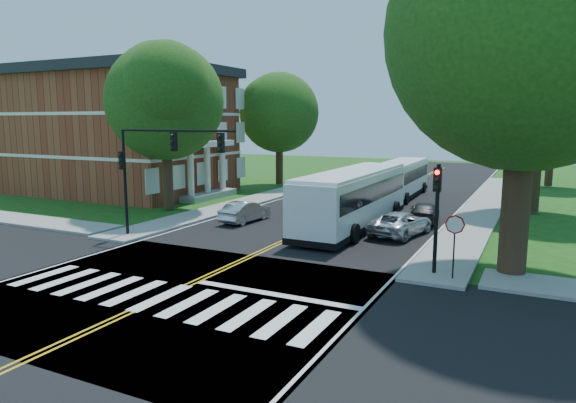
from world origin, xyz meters
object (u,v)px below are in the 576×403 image
Objects in this scene: signal_nw at (157,157)px; hatchback at (245,211)px; bus_lead at (354,197)px; suv at (400,223)px; signal_ne at (437,204)px; dark_sedan at (425,212)px; bus_follow at (400,179)px.

signal_nw is 1.81× the size of hatchback.
bus_lead is 2.77× the size of suv.
bus_lead is at bearing 128.24° from signal_ne.
suv is at bearing 114.25° from signal_ne.
signal_nw is 16.42m from dark_sedan.
signal_ne is 7.92m from suv.
signal_ne is at bearing 124.84° from suv.
signal_ne is 21.98m from bus_follow.
signal_ne reaches higher than bus_lead.
bus_lead is 3.35m from suv.
suv is at bearing 102.80° from bus_follow.
hatchback is (-12.69, 6.33, -2.30)m from signal_ne.
dark_sedan is at bearing -84.98° from suv.
dark_sedan is (0.42, 4.33, -0.04)m from suv.
signal_nw is 1.62× the size of signal_ne.
bus_follow is (-0.52, 13.11, -0.22)m from bus_lead.
dark_sedan is at bearing 103.47° from signal_ne.
dark_sedan is (3.45, 3.44, -1.16)m from bus_lead.
suv is at bearing 76.46° from dark_sedan.
bus_follow reaches higher than hatchback.
hatchback is at bearing 14.05° from suv.
suv reaches higher than hatchback.
signal_nw is 1.70× the size of dark_sedan.
signal_ne reaches higher than bus_follow.
signal_ne is at bearing 0.05° from signal_nw.
signal_ne reaches higher than suv.
signal_ne is 9.99m from bus_lead.
signal_ne is 0.94× the size of suv.
hatchback is (-6.55, -1.46, -1.12)m from bus_lead.
signal_nw is 0.62× the size of bus_follow.
signal_nw is at bearing 81.39° from hatchback.
signal_nw is 11.41m from bus_lead.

